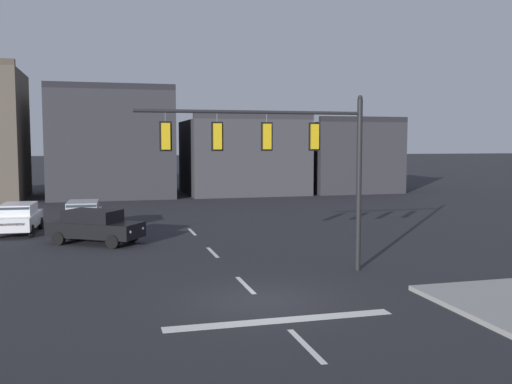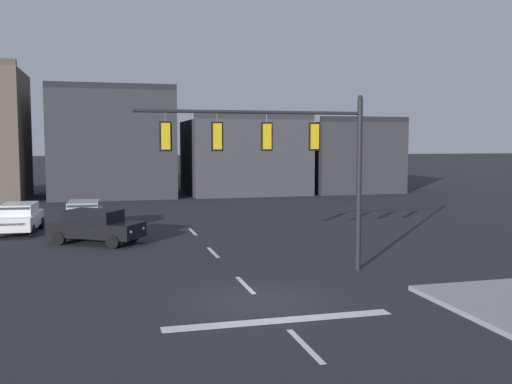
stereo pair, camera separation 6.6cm
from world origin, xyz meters
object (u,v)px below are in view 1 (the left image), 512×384
signal_mast_near_side (284,149)px  car_lot_farside (95,226)px  car_lot_nearside (83,215)px  car_lot_middle (19,217)px

signal_mast_near_side → car_lot_farside: signal_mast_near_side is taller
car_lot_nearside → car_lot_middle: 3.28m
car_lot_nearside → car_lot_farside: size_ratio=0.97×
signal_mast_near_side → car_lot_nearside: size_ratio=1.84×
car_lot_nearside → car_lot_farside: 4.56m
car_lot_middle → car_lot_farside: size_ratio=0.97×
car_lot_nearside → signal_mast_near_side: bearing=-60.1°
car_lot_farside → signal_mast_near_side: bearing=-51.2°
signal_mast_near_side → car_lot_middle: 16.90m
car_lot_middle → car_lot_nearside: bearing=5.5°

